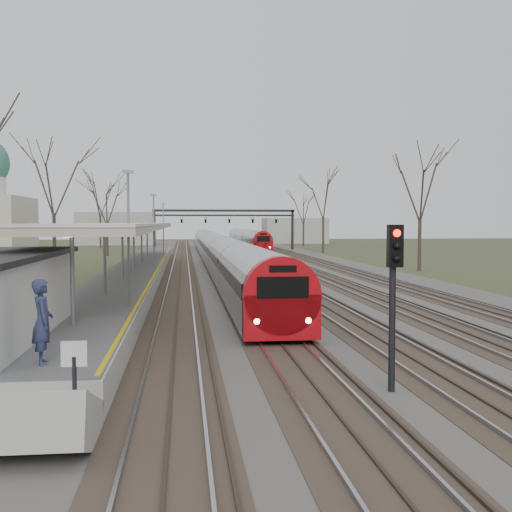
{
  "coord_description": "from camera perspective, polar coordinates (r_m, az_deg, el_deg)",
  "views": [
    {
      "loc": [
        -5.67,
        -9.9,
        4.15
      ],
      "look_at": [
        -1.09,
        30.85,
        2.0
      ],
      "focal_mm": 45.0,
      "sensor_mm": 36.0,
      "label": 1
    }
  ],
  "objects": [
    {
      "name": "platform",
      "position": [
        47.66,
        -10.47,
        -1.44
      ],
      "size": [
        3.5,
        69.0,
        1.0
      ],
      "primitive_type": "cube",
      "color": "#9E9B93",
      "rests_on": "ground"
    },
    {
      "name": "tree_east_far",
      "position": [
        55.59,
        14.4,
        6.14
      ],
      "size": [
        5.0,
        5.0,
        10.3
      ],
      "color": "#2D231C",
      "rests_on": "ground"
    },
    {
      "name": "train_far",
      "position": [
        104.86,
        -0.85,
        1.54
      ],
      "size": [
        2.62,
        45.21,
        3.05
      ],
      "color": "#A2A5AC",
      "rests_on": "ground"
    },
    {
      "name": "signal_gantry",
      "position": [
        95.07,
        -2.83,
        3.45
      ],
      "size": [
        21.0,
        0.59,
        6.08
      ],
      "color": "black",
      "rests_on": "ground"
    },
    {
      "name": "tree_west_far",
      "position": [
        59.12,
        -17.57,
        6.61
      ],
      "size": [
        5.5,
        5.5,
        11.33
      ],
      "color": "#2D231C",
      "rests_on": "ground"
    },
    {
      "name": "train_near",
      "position": [
        65.47,
        -3.64,
        0.66
      ],
      "size": [
        2.62,
        90.21,
        3.05
      ],
      "color": "#A2A5AC",
      "rests_on": "ground"
    },
    {
      "name": "track_bed",
      "position": [
        65.3,
        -1.19,
        -0.59
      ],
      "size": [
        24.0,
        160.0,
        0.22
      ],
      "color": "#474442",
      "rests_on": "ground"
    },
    {
      "name": "signal_post",
      "position": [
        15.51,
        12.13,
        -2.33
      ],
      "size": [
        0.35,
        0.45,
        4.1
      ],
      "color": "black",
      "rests_on": "ground"
    },
    {
      "name": "passenger",
      "position": [
        14.96,
        -18.45,
        -5.59
      ],
      "size": [
        0.62,
        0.79,
        1.91
      ],
      "primitive_type": "imported",
      "rotation": [
        0.0,
        0.0,
        1.83
      ],
      "color": "#293050",
      "rests_on": "platform"
    },
    {
      "name": "canopy",
      "position": [
        43.02,
        -10.93,
        2.65
      ],
      "size": [
        4.1,
        50.0,
        3.11
      ],
      "color": "slate",
      "rests_on": "platform"
    }
  ]
}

